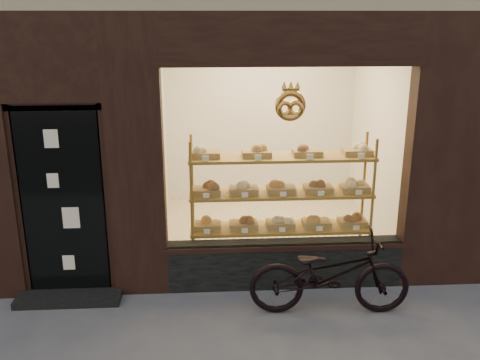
{
  "coord_description": "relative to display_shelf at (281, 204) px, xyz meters",
  "views": [
    {
      "loc": [
        -0.43,
        -3.51,
        3.07
      ],
      "look_at": [
        -0.08,
        2.0,
        1.35
      ],
      "focal_mm": 40.0,
      "sensor_mm": 36.0,
      "label": 1
    }
  ],
  "objects": [
    {
      "name": "display_shelf",
      "position": [
        0.0,
        0.0,
        0.0
      ],
      "size": [
        2.2,
        0.45,
        1.7
      ],
      "color": "olive",
      "rests_on": "ground"
    },
    {
      "name": "bicycle",
      "position": [
        0.39,
        -1.04,
        -0.41
      ],
      "size": [
        1.72,
        0.68,
        0.89
      ],
      "primitive_type": "imported",
      "rotation": [
        0.0,
        0.0,
        1.52
      ],
      "color": "black",
      "rests_on": "ground"
    }
  ]
}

